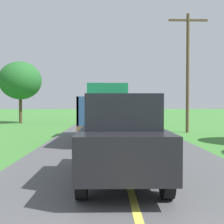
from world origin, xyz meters
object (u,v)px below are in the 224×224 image
(banana_truck_near, at_px, (107,111))
(roadside_tree_far_left, at_px, (20,81))
(utility_pole_roadside, at_px, (188,68))
(following_car, at_px, (121,137))
(banana_truck_far, at_px, (107,107))

(banana_truck_near, xyz_separation_m, roadside_tree_far_left, (-8.09, 12.04, 2.50))
(banana_truck_near, distance_m, utility_pole_roadside, 6.65)
(following_car, bearing_deg, utility_pole_roadside, 67.33)
(utility_pole_roadside, relative_size, roadside_tree_far_left, 1.30)
(utility_pole_roadside, relative_size, following_car, 1.82)
(following_car, bearing_deg, roadside_tree_far_left, 112.80)
(roadside_tree_far_left, bearing_deg, utility_pole_roadside, -33.17)
(utility_pole_roadside, bearing_deg, roadside_tree_far_left, 146.83)
(banana_truck_far, bearing_deg, utility_pole_roadside, -61.23)
(banana_truck_far, xyz_separation_m, roadside_tree_far_left, (-8.02, -0.74, 2.50))
(banana_truck_far, relative_size, following_car, 1.42)
(banana_truck_near, bearing_deg, roadside_tree_far_left, 123.90)
(banana_truck_near, relative_size, utility_pole_roadside, 0.78)
(banana_truck_far, height_order, roadside_tree_far_left, roadside_tree_far_left)
(utility_pole_roadside, bearing_deg, following_car, -112.67)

